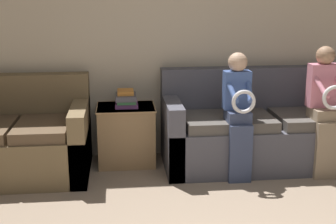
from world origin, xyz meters
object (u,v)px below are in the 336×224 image
Objects in this scene: couch_side at (18,141)px; side_shelf at (126,134)px; couch_main at (269,131)px; book_stack at (126,99)px; child_left_seated at (238,109)px; child_right_seated at (325,105)px.

couch_side is 1.11m from side_shelf.
couch_main is at bearing 0.66° from couch_side.
book_stack is (0.01, -0.00, 0.39)m from side_shelf.
book_stack is (-1.52, 0.16, 0.35)m from couch_main.
child_left_seated is 4.00× the size of book_stack.
child_right_seated is (3.06, -0.33, 0.38)m from couch_side.
couch_main is at bearing 140.66° from child_right_seated.
side_shelf is (-1.09, 0.53, -0.38)m from child_left_seated.
couch_side is at bearing -179.34° from couch_main.
side_shelf is at bearing 165.06° from child_right_seated.
child_right_seated reaches higher than couch_main.
couch_main is at bearing 39.48° from child_left_seated.
couch_main is 1.61× the size of couch_side.
child_left_seated reaches higher than couch_main.
couch_side reaches higher than side_shelf.
couch_side is at bearing -169.97° from side_shelf.
child_left_seated is at bearing -179.88° from child_right_seated.
couch_main is 3.59× the size of side_shelf.
couch_side is (-2.62, -0.03, -0.02)m from couch_main.
couch_side is 1.09× the size of child_right_seated.
child_left_seated is (-0.44, -0.36, 0.35)m from couch_main.
couch_main is 2.62m from couch_side.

